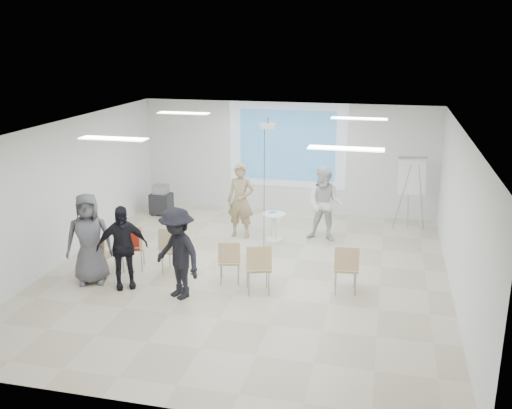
% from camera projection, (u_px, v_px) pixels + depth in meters
% --- Properties ---
extents(floor, '(8.00, 9.00, 0.10)m').
position_uv_depth(floor, '(247.00, 276.00, 11.68)').
color(floor, beige).
rests_on(floor, ground).
extents(ceiling, '(8.00, 9.00, 0.10)m').
position_uv_depth(ceiling, '(246.00, 125.00, 10.80)').
color(ceiling, white).
rests_on(ceiling, wall_back).
extents(wall_back, '(8.00, 0.10, 3.00)m').
position_uv_depth(wall_back, '(288.00, 158.00, 15.49)').
color(wall_back, silver).
rests_on(wall_back, floor).
extents(wall_left, '(0.10, 9.00, 3.00)m').
position_uv_depth(wall_left, '(63.00, 191.00, 12.13)').
color(wall_left, silver).
rests_on(wall_left, floor).
extents(wall_right, '(0.10, 9.00, 3.00)m').
position_uv_depth(wall_right, '(463.00, 218.00, 10.36)').
color(wall_right, silver).
rests_on(wall_right, floor).
extents(projection_halo, '(3.20, 0.01, 2.30)m').
position_uv_depth(projection_halo, '(287.00, 145.00, 15.33)').
color(projection_halo, silver).
rests_on(projection_halo, wall_back).
extents(projection_image, '(2.60, 0.01, 1.90)m').
position_uv_depth(projection_image, '(287.00, 145.00, 15.32)').
color(projection_image, teal).
rests_on(projection_image, wall_back).
extents(pedestal_table, '(0.72, 0.72, 0.69)m').
position_uv_depth(pedestal_table, '(274.00, 225.00, 13.47)').
color(pedestal_table, white).
rests_on(pedestal_table, floor).
extents(player_left, '(0.77, 0.54, 2.04)m').
position_uv_depth(player_left, '(241.00, 196.00, 13.56)').
color(player_left, tan).
rests_on(player_left, floor).
extents(player_right, '(1.04, 0.88, 1.98)m').
position_uv_depth(player_right, '(325.00, 200.00, 13.33)').
color(player_right, white).
rests_on(player_right, floor).
extents(controller_left, '(0.05, 0.12, 0.04)m').
position_uv_depth(controller_left, '(250.00, 181.00, 13.66)').
color(controller_left, silver).
rests_on(controller_left, player_left).
extents(controller_right, '(0.05, 0.11, 0.04)m').
position_uv_depth(controller_right, '(319.00, 183.00, 13.51)').
color(controller_right, white).
rests_on(controller_right, player_right).
extents(chair_far_left, '(0.47, 0.49, 0.86)m').
position_uv_depth(chair_far_left, '(100.00, 252.00, 11.41)').
color(chair_far_left, tan).
rests_on(chair_far_left, floor).
extents(chair_left_mid, '(0.59, 0.61, 0.99)m').
position_uv_depth(chair_left_mid, '(132.00, 244.00, 11.67)').
color(chair_left_mid, tan).
rests_on(chair_left_mid, floor).
extents(chair_left_inner, '(0.48, 0.51, 1.01)m').
position_uv_depth(chair_left_inner, '(172.00, 247.00, 11.48)').
color(chair_left_inner, tan).
rests_on(chair_left_inner, floor).
extents(chair_center, '(0.51, 0.54, 0.89)m').
position_uv_depth(chair_center, '(229.00, 259.00, 11.05)').
color(chair_center, tan).
rests_on(chair_center, floor).
extents(chair_right_inner, '(0.60, 0.62, 1.00)m').
position_uv_depth(chair_right_inner, '(258.00, 265.00, 10.60)').
color(chair_right_inner, tan).
rests_on(chair_right_inner, floor).
extents(chair_right_far, '(0.50, 0.54, 0.97)m').
position_uv_depth(chair_right_far, '(346.00, 265.00, 10.62)').
color(chair_right_far, tan).
rests_on(chair_right_far, floor).
extents(red_jacket, '(0.48, 0.24, 0.45)m').
position_uv_depth(red_jacket, '(128.00, 240.00, 11.51)').
color(red_jacket, '#AF2215').
rests_on(red_jacket, chair_left_mid).
extents(laptop, '(0.37, 0.27, 0.03)m').
position_uv_depth(laptop, '(175.00, 248.00, 11.60)').
color(laptop, black).
rests_on(laptop, chair_left_inner).
extents(audience_left, '(1.28, 1.12, 1.88)m').
position_uv_depth(audience_left, '(122.00, 241.00, 10.80)').
color(audience_left, black).
rests_on(audience_left, floor).
extents(audience_mid, '(1.45, 1.26, 1.97)m').
position_uv_depth(audience_mid, '(177.00, 247.00, 10.36)').
color(audience_mid, black).
rests_on(audience_mid, floor).
extents(audience_outer, '(1.16, 0.98, 2.03)m').
position_uv_depth(audience_outer, '(89.00, 233.00, 11.01)').
color(audience_outer, '#5B5B60').
rests_on(audience_outer, floor).
extents(flipchart_easel, '(0.79, 0.61, 1.85)m').
position_uv_depth(flipchart_easel, '(412.00, 176.00, 14.00)').
color(flipchart_easel, '#919498').
rests_on(flipchart_easel, floor).
extents(av_cart, '(0.56, 0.46, 0.83)m').
position_uv_depth(av_cart, '(161.00, 201.00, 15.46)').
color(av_cart, black).
rests_on(av_cart, floor).
extents(ceiling_projector, '(0.30, 0.25, 3.00)m').
position_uv_depth(ceiling_projector, '(268.00, 132.00, 12.28)').
color(ceiling_projector, white).
rests_on(ceiling_projector, ceiling).
extents(fluor_panel_nw, '(1.20, 0.30, 0.02)m').
position_uv_depth(fluor_panel_nw, '(184.00, 113.00, 13.13)').
color(fluor_panel_nw, white).
rests_on(fluor_panel_nw, ceiling).
extents(fluor_panel_ne, '(1.20, 0.30, 0.02)m').
position_uv_depth(fluor_panel_ne, '(359.00, 119.00, 12.25)').
color(fluor_panel_ne, white).
rests_on(fluor_panel_ne, ceiling).
extents(fluor_panel_sw, '(1.20, 0.30, 0.02)m').
position_uv_depth(fluor_panel_sw, '(113.00, 139.00, 9.87)').
color(fluor_panel_sw, white).
rests_on(fluor_panel_sw, ceiling).
extents(fluor_panel_se, '(1.20, 0.30, 0.02)m').
position_uv_depth(fluor_panel_se, '(346.00, 149.00, 8.99)').
color(fluor_panel_se, white).
rests_on(fluor_panel_se, ceiling).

